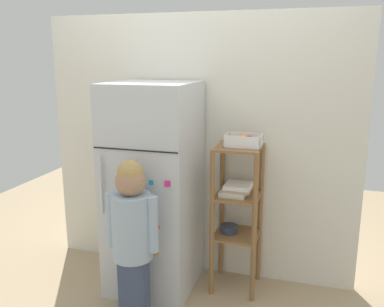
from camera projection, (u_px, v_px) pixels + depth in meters
The scene contains 6 objects.
ground_plane at pixel (184, 289), 3.17m from camera, with size 6.00×6.00×0.00m, color tan.
kitchen_wall_back at pixel (197, 148), 3.28m from camera, with size 2.51×0.03×2.07m, color silver.
refrigerator at pixel (154, 188), 3.08m from camera, with size 0.61×0.66×1.57m.
child_standing at pixel (132, 226), 2.66m from camera, with size 0.36×0.27×1.12m.
pantry_shelf_unit at pixel (237, 204), 3.06m from camera, with size 0.34×0.35×1.11m.
fruit_bin at pixel (245, 142), 2.94m from camera, with size 0.25×0.17×0.09m.
Camera 1 is at (0.89, -2.71, 1.74)m, focal length 38.57 mm.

